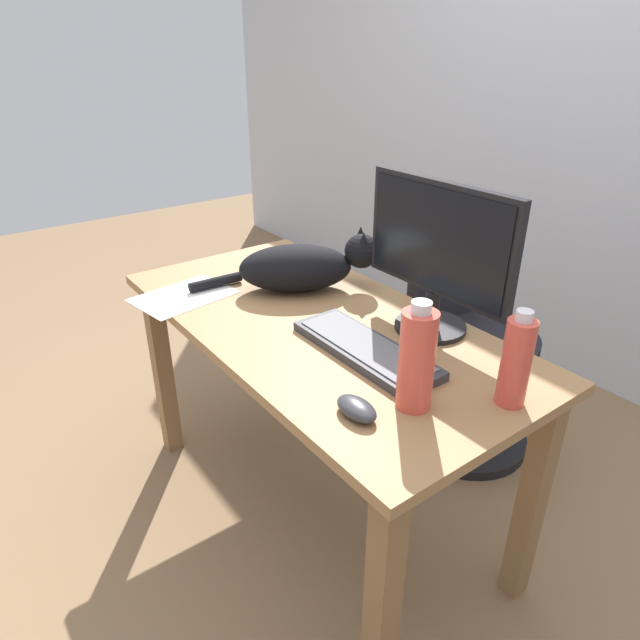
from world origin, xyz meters
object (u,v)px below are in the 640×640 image
computer_mouse (357,408)px  water_bottle (417,359)px  office_chair (466,355)px  cat (302,266)px  monitor (437,253)px  keyboard (365,349)px  spray_bottle (516,362)px

computer_mouse → water_bottle: size_ratio=0.43×
office_chair → cat: bearing=-109.9°
monitor → water_bottle: 0.40m
monitor → cat: (-0.44, -0.13, -0.15)m
cat → office_chair: bearing=70.1°
office_chair → monitor: size_ratio=1.85×
cat → computer_mouse: cat is taller
office_chair → keyboard: 0.84m
computer_mouse → water_bottle: bearing=69.5°
computer_mouse → monitor: bearing=113.7°
office_chair → cat: cat is taller
cat → keyboard: bearing=-14.0°
office_chair → monitor: 0.79m
water_bottle → spray_bottle: (0.12, 0.18, -0.01)m
office_chair → water_bottle: bearing=-59.7°
computer_mouse → spray_bottle: spray_bottle is taller
computer_mouse → water_bottle: water_bottle is taller
keyboard → cat: 0.46m
monitor → keyboard: 0.32m
water_bottle → spray_bottle: bearing=56.6°
monitor → spray_bottle: size_ratio=2.10×
monitor → spray_bottle: 0.39m
monitor → keyboard: (-0.00, -0.24, -0.21)m
cat → spray_bottle: size_ratio=2.32×
cat → water_bottle: 0.70m
cat → water_bottle: water_bottle is taller
office_chair → keyboard: size_ratio=2.02×
cat → computer_mouse: 0.70m
office_chair → computer_mouse: bearing=-65.6°
water_bottle → spray_bottle: 0.22m
office_chair → water_bottle: 1.02m
monitor → office_chair: bearing=114.9°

